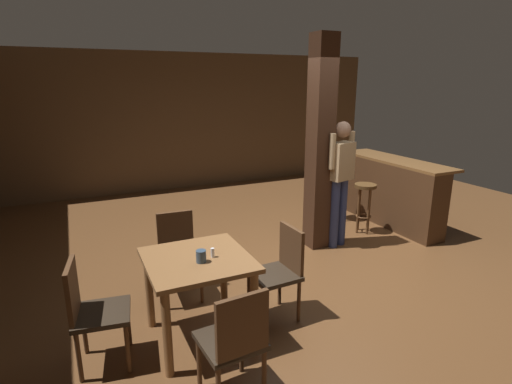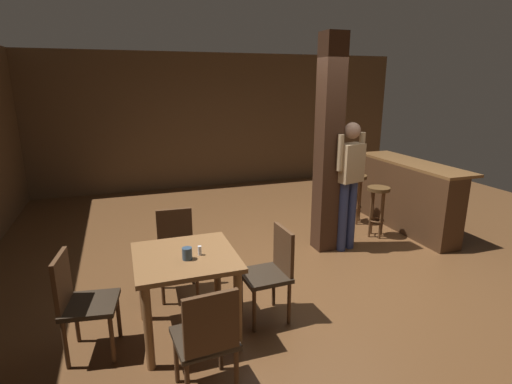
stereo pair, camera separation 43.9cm
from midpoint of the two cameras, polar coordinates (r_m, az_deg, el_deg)
name	(u,v)px [view 2 (the right image)]	position (r m, az deg, el deg)	size (l,w,h in m)	color
ground_plane	(320,268)	(5.09, 11.62, -10.61)	(10.80, 10.80, 0.00)	brown
wall_back	(225,121)	(8.78, -3.02, 10.12)	(8.00, 0.10, 2.80)	brown
pillar	(329,147)	(5.30, 12.69, 6.28)	(0.28, 0.28, 2.80)	#382114
dining_table	(186,270)	(3.54, -6.47, -11.13)	(0.87, 0.87, 0.77)	brown
chair_west	(80,299)	(3.55, -20.61, -14.24)	(0.48, 0.48, 0.89)	#2D2319
chair_east	(272,269)	(3.84, 5.65, -10.94)	(0.44, 0.44, 0.89)	#2D2319
chair_north	(176,247)	(4.32, -8.45, -7.90)	(0.44, 0.44, 0.89)	#2D2319
chair_south	(207,337)	(2.92, -2.47, -20.15)	(0.45, 0.45, 0.89)	#2D2319
napkin_cup	(187,254)	(3.38, -6.13, -8.82)	(0.08, 0.08, 0.10)	#33475B
salt_shaker	(200,251)	(3.45, -4.42, -8.42)	(0.03, 0.03, 0.08)	silver
standing_person	(349,178)	(5.40, 15.50, 1.96)	(0.47, 0.28, 1.72)	tan
bar_counter	(405,195)	(6.62, 22.30, -0.42)	(0.56, 2.03, 1.04)	brown
bar_stool_near	(378,200)	(6.10, 19.00, -1.18)	(0.32, 0.32, 0.75)	#4C3319
bar_stool_mid	(355,187)	(6.60, 15.80, 0.67)	(0.36, 0.36, 0.79)	#4C3319
bar_stool_far	(337,179)	(7.17, 13.20, 1.78)	(0.37, 0.37, 0.75)	#4C3319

